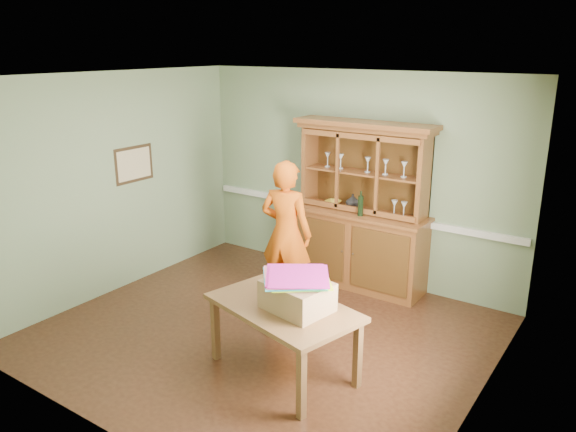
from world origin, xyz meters
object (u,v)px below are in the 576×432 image
Objects in this scene: china_hutch at (359,230)px; cardboard_box at (297,296)px; dining_table at (283,313)px; person at (286,233)px.

cardboard_box is at bearing -76.74° from china_hutch.
china_hutch is 2.28m from dining_table.
dining_table is 1.55m from person.
china_hutch is at bearing 113.99° from dining_table.
dining_table is at bearing 115.09° from person.
person is (-0.99, 1.27, 0.04)m from cardboard_box.
person is at bearing -115.63° from china_hutch.
china_hutch is 1.21× the size of person.
dining_table is at bearing -80.39° from china_hutch.
cardboard_box reaches higher than dining_table.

